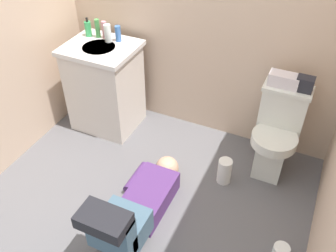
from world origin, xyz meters
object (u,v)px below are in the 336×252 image
Objects in this scene: toilet at (276,133)px; bottle_green at (98,28)px; soap_dispenser at (88,29)px; toilet_paper_roll at (281,252)px; person_plumber at (136,207)px; bottle_blue at (118,34)px; tissue_box at (284,80)px; paper_towel_roll at (224,171)px; vanity_cabinet at (105,86)px; faucet at (108,34)px; toiletry_bag at (305,84)px; bottle_white at (108,33)px; bottle_pink at (104,30)px.

bottle_green is (-1.65, 0.08, 0.53)m from toilet.
soap_dispenser is 2.34m from toilet_paper_roll.
bottle_blue is (-0.71, 1.07, 0.71)m from person_plumber.
toilet_paper_roll is (0.30, -0.90, -0.75)m from tissue_box.
soap_dispenser is at bearing 164.93° from paper_towel_roll.
toilet is 4.52× the size of soap_dispenser.
vanity_cabinet is 6.03× the size of bottle_blue.
toilet_paper_roll is at bearing -26.44° from faucet.
paper_towel_roll is at bearing 138.67° from toilet_paper_roll.
vanity_cabinet reaches higher than paper_towel_roll.
faucet reaches higher than vanity_cabinet.
vanity_cabinet is at bearing 157.23° from toilet_paper_roll.
person_plumber is (0.81, -1.06, -0.69)m from faucet.
person_plumber is at bearing -128.55° from toiletry_bag.
bottle_white is at bearing 163.36° from paper_towel_roll.
tissue_box is (0.70, 1.07, 0.62)m from person_plumber.
toiletry_bag is (0.10, 0.09, 0.44)m from toilet.
toiletry_bag is 0.81× the size of bottle_white.
paper_towel_roll is at bearing -16.64° from bottle_white.
bottle_white reaches higher than toiletry_bag.
toiletry_bag is at bearing -0.14° from bottle_pink.
tissue_box is at bearing 58.12° from paper_towel_roll.
bottle_pink is 0.98× the size of bottle_white.
toilet_paper_roll is (1.00, 0.16, -0.13)m from person_plumber.
soap_dispenser is at bearing -170.15° from bottle_pink.
soap_dispenser reaches higher than person_plumber.
toiletry_bag is (0.15, 0.00, 0.01)m from tissue_box.
toilet_paper_roll is at bearing -72.26° from toilet.
bottle_green is 2.27m from toilet_paper_roll.
bottle_green reaches higher than bottle_pink.
person_plumber is 1.46m from bottle_blue.
tissue_box is 0.98× the size of paper_towel_roll.
tissue_box is (-0.05, 0.09, 0.43)m from toilet.
person_plumber is 7.83× the size of bottle_blue.
toilet_paper_roll is at bearing -22.77° from vanity_cabinet.
toilet_paper_roll is at bearing -27.80° from bottle_blue.
tissue_box is at bearing 0.08° from faucet.
bottle_green is at bearing 126.76° from vanity_cabinet.
tissue_box is at bearing 0.74° from soap_dispenser.
bottle_green is at bearing 177.17° from toilet.
paper_towel_roll is (1.25, -0.27, -0.31)m from vanity_cabinet.
person_plumber is at bearing -52.57° from bottle_white.
toilet is 4.61× the size of bottle_green.
bottle_white is (0.02, -0.04, 0.03)m from faucet.
bottle_pink is at bearing 178.54° from bottle_blue.
toiletry_bag is 0.83× the size of bottle_pink.
tissue_box reaches higher than toilet.
vanity_cabinet is 3.65× the size of paper_towel_roll.
person_plumber is 1.61m from soap_dispenser.
tissue_box is (1.51, 0.00, -0.07)m from faucet.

